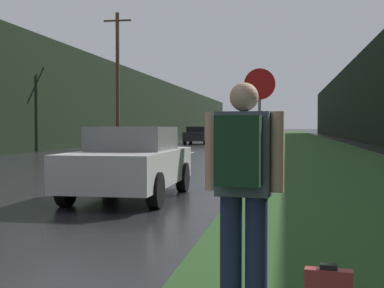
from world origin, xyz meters
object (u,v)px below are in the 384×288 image
hitchhiker_with_backpack (243,181)px  car_passing_near (131,162)px  car_passing_far (243,136)px  stop_sign (260,112)px  car_oncoming (198,135)px  delivery_truck (236,124)px

hitchhiker_with_backpack → car_passing_near: size_ratio=0.44×
hitchhiker_with_backpack → car_passing_far: hitchhiker_with_backpack is taller
stop_sign → hitchhiker_with_backpack: size_ratio=1.59×
car_oncoming → delivery_truck: 35.13m
stop_sign → delivery_truck: bearing=95.7°
car_passing_near → car_passing_far: 28.67m
car_passing_near → car_passing_far: (-0.00, 28.67, -0.01)m
stop_sign → car_oncoming: stop_sign is taller
delivery_truck → car_oncoming: bearing=-90.0°
car_oncoming → delivery_truck: size_ratio=0.55×
stop_sign → car_passing_near: stop_sign is taller
stop_sign → car_oncoming: (-6.50, 30.25, -1.07)m
hitchhiker_with_backpack → delivery_truck: bearing=101.6°
car_passing_far → delivery_truck: bearing=-84.1°
delivery_truck → hitchhiker_with_backpack: bearing=-84.8°
car_passing_far → stop_sign: bearing=95.4°
hitchhiker_with_backpack → delivery_truck: size_ratio=0.23×
delivery_truck → car_passing_far: bearing=-84.1°
stop_sign → hitchhiker_with_backpack: (0.30, -8.88, -0.77)m
hitchhiker_with_backpack → car_passing_far: (-2.77, 34.97, -0.31)m
car_passing_far → car_oncoming: 5.79m
stop_sign → car_passing_far: bearing=95.4°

